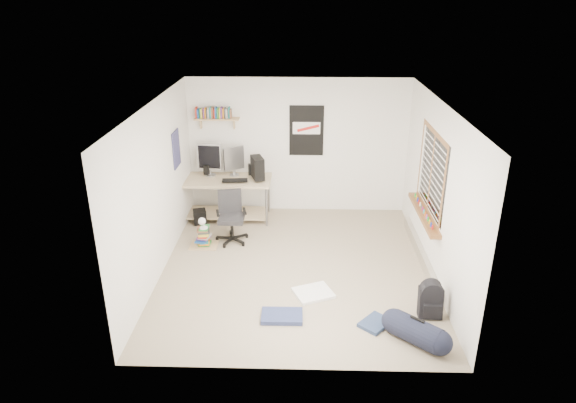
{
  "coord_description": "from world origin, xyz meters",
  "views": [
    {
      "loc": [
        0.09,
        -6.81,
        3.94
      ],
      "look_at": [
        -0.12,
        0.1,
        1.05
      ],
      "focal_mm": 32.0,
      "sensor_mm": 36.0,
      "label": 1
    }
  ],
  "objects_px": {
    "office_chair": "(231,214)",
    "duffel_bag": "(416,333)",
    "desk": "(223,200)",
    "book_stack": "(203,237)",
    "backpack": "(430,302)"
  },
  "relations": [
    {
      "from": "office_chair",
      "to": "duffel_bag",
      "type": "height_order",
      "value": "office_chair"
    },
    {
      "from": "desk",
      "to": "office_chair",
      "type": "xyz_separation_m",
      "value": [
        0.28,
        -0.93,
        0.12
      ]
    },
    {
      "from": "backpack",
      "to": "duffel_bag",
      "type": "height_order",
      "value": "duffel_bag"
    },
    {
      "from": "desk",
      "to": "office_chair",
      "type": "relative_size",
      "value": 2.02
    },
    {
      "from": "desk",
      "to": "backpack",
      "type": "height_order",
      "value": "desk"
    },
    {
      "from": "office_chair",
      "to": "backpack",
      "type": "xyz_separation_m",
      "value": [
        2.83,
        -2.04,
        -0.29
      ]
    },
    {
      "from": "desk",
      "to": "office_chair",
      "type": "distance_m",
      "value": 0.98
    },
    {
      "from": "office_chair",
      "to": "book_stack",
      "type": "relative_size",
      "value": 1.99
    },
    {
      "from": "desk",
      "to": "book_stack",
      "type": "xyz_separation_m",
      "value": [
        -0.17,
        -1.11,
        -0.21
      ]
    },
    {
      "from": "office_chair",
      "to": "backpack",
      "type": "height_order",
      "value": "office_chair"
    },
    {
      "from": "office_chair",
      "to": "duffel_bag",
      "type": "xyz_separation_m",
      "value": [
        2.54,
        -2.6,
        -0.35
      ]
    },
    {
      "from": "backpack",
      "to": "book_stack",
      "type": "bearing_deg",
      "value": 153.45
    },
    {
      "from": "backpack",
      "to": "duffel_bag",
      "type": "xyz_separation_m",
      "value": [
        -0.29,
        -0.55,
        -0.06
      ]
    },
    {
      "from": "office_chair",
      "to": "backpack",
      "type": "bearing_deg",
      "value": -48.87
    },
    {
      "from": "desk",
      "to": "backpack",
      "type": "distance_m",
      "value": 4.3
    }
  ]
}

